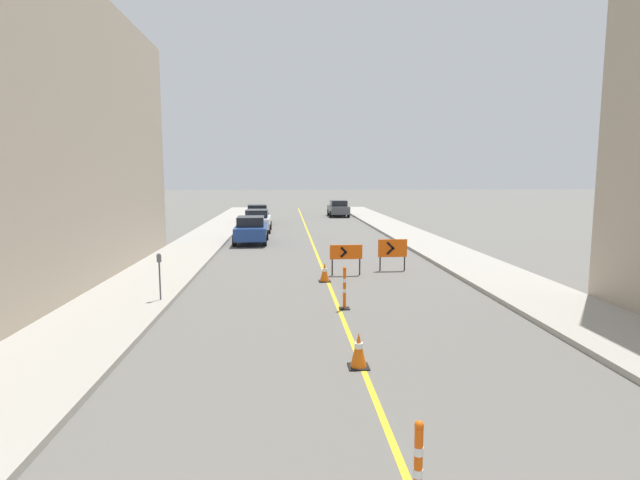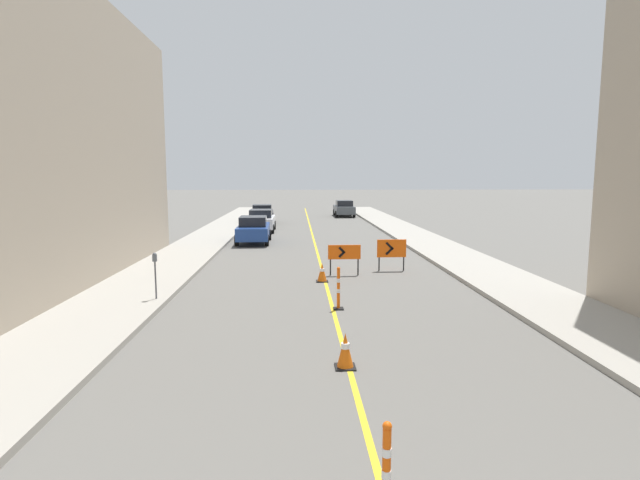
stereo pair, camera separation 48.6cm
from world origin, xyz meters
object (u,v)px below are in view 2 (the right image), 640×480
parked_car_curb_mid (261,220)px  traffic_cone_second (345,351)px  arrow_barricade_secondary (392,249)px  parking_meter_far_curb (155,266)px  traffic_cone_third (322,272)px  arrow_barricade_primary (344,253)px  delineator_post_front (386,474)px  parked_car_opposite_side (344,208)px  parked_car_curb_near (254,230)px  parked_car_curb_far (262,214)px  delineator_post_rear (338,291)px

parked_car_curb_mid → traffic_cone_second: bearing=-82.1°
arrow_barricade_secondary → parked_car_curb_mid: size_ratio=0.31×
parking_meter_far_curb → traffic_cone_third: bearing=29.6°
arrow_barricade_primary → parked_car_curb_mid: parked_car_curb_mid is taller
delineator_post_front → traffic_cone_third: bearing=90.3°
parked_car_curb_mid → parked_car_opposite_side: (7.20, 13.28, 0.00)m
traffic_cone_second → traffic_cone_third: 8.49m
delineator_post_front → arrow_barricade_primary: 14.16m
arrow_barricade_primary → parked_car_curb_near: parked_car_curb_near is taller
parked_car_curb_mid → parked_car_curb_far: size_ratio=0.98×
delineator_post_rear → parked_car_curb_near: size_ratio=0.29×
delineator_post_front → parked_car_curb_near: 24.40m
traffic_cone_second → parked_car_curb_far: parked_car_curb_far is taller
traffic_cone_second → parked_car_opposite_side: parked_car_opposite_side is taller
parked_car_curb_near → parked_car_opposite_side: (7.23, 19.44, 0.00)m
arrow_barricade_secondary → parking_meter_far_curb: 9.70m
arrow_barricade_primary → parking_meter_far_curb: size_ratio=0.90×
traffic_cone_second → parked_car_curb_mid: 26.05m
delineator_post_front → parked_car_curb_far: parked_car_curb_far is taller
delineator_post_rear → parked_car_curb_far: (-4.09, 27.44, 0.24)m
delineator_post_front → parking_meter_far_curb: size_ratio=0.78×
parked_car_curb_mid → parking_meter_far_curb: 20.41m
arrow_barricade_secondary → parked_car_curb_near: bearing=124.4°
traffic_cone_third → parked_car_curb_far: parked_car_curb_far is taller
delineator_post_front → delineator_post_rear: bearing=88.7°
parking_meter_far_curb → arrow_barricade_secondary: bearing=31.1°
parked_car_curb_mid → parking_meter_far_curb: parking_meter_far_curb is taller
traffic_cone_second → arrow_barricade_secondary: size_ratio=0.56×
arrow_barricade_primary → parked_car_curb_near: (-4.43, 10.01, -0.09)m
arrow_barricade_secondary → parked_car_curb_far: parked_car_curb_far is taller
traffic_cone_third → delineator_post_rear: delineator_post_rear is taller
arrow_barricade_primary → delineator_post_front: bearing=-94.8°
arrow_barricade_secondary → parked_car_curb_far: 22.56m
arrow_barricade_secondary → parking_meter_far_curb: bearing=-149.9°
traffic_cone_third → parked_car_curb_far: bearing=99.2°
traffic_cone_third → arrow_barricade_secondary: bearing=33.7°
parked_car_curb_near → parked_car_opposite_side: size_ratio=1.00×
parked_car_curb_far → parking_meter_far_curb: bearing=-96.5°
delineator_post_rear → parked_car_opposite_side: 34.70m
arrow_barricade_secondary → parking_meter_far_curb: size_ratio=0.91×
delineator_post_front → delineator_post_rear: 9.05m
parked_car_opposite_side → delineator_post_front: bearing=-95.4°
parked_car_curb_near → parking_meter_far_curb: parking_meter_far_curb is taller
parked_car_opposite_side → parking_meter_far_curb: 34.80m
parked_car_opposite_side → delineator_post_rear: bearing=-96.4°
parked_car_curb_near → parked_car_curb_far: same height
parking_meter_far_curb → parked_car_curb_far: bearing=86.8°
traffic_cone_second → traffic_cone_third: bearing=90.3°
delineator_post_rear → arrow_barricade_primary: 5.13m
delineator_post_rear → parked_car_curb_far: 27.74m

